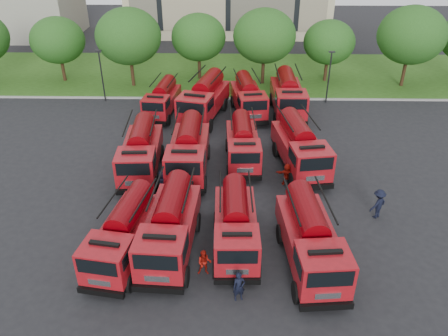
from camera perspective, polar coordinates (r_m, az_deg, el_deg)
The scene contains 30 objects.
ground at distance 28.87m, azimuth -4.41°, elevation -4.09°, with size 140.00×140.00×0.00m, color black.
lawn at distance 52.33m, azimuth -1.92°, elevation 12.29°, with size 70.00×16.00×0.12m, color #234412.
curb at distance 44.71m, azimuth -2.43°, elevation 9.07°, with size 70.00×0.30×0.14m, color gray.
side_building at distance 76.00m, azimuth -25.88°, elevation 19.04°, with size 18.00×12.00×10.00m, color gray.
tree_1 at distance 51.63m, azimuth -20.91°, elevation 15.33°, with size 5.71×5.71×6.98m.
tree_2 at distance 47.69m, azimuth -12.37°, elevation 16.45°, with size 6.72×6.72×8.22m.
tree_3 at distance 49.21m, azimuth -3.35°, elevation 16.68°, with size 5.88×5.88×7.19m.
tree_4 at distance 47.60m, azimuth 5.31°, elevation 16.80°, with size 6.55×6.55×8.01m.
tree_5 at distance 49.75m, azimuth 13.57°, elevation 15.68°, with size 5.46×5.46×6.68m.
tree_6 at distance 50.39m, azimuth 23.32°, elevation 15.65°, with size 6.89×6.89×8.42m.
lamp_post_0 at distance 44.85m, azimuth -15.71°, elevation 11.88°, with size 0.60×0.25×5.11m.
lamp_post_1 at distance 44.02m, azimuth 13.58°, elevation 11.82°, with size 0.60×0.25×5.11m.
fire_truck_0 at distance 24.11m, azimuth -12.85°, elevation -8.25°, with size 3.39×7.04×3.08m.
fire_truck_1 at distance 23.98m, azimuth -7.05°, elevation -7.50°, with size 3.00×7.38×3.30m.
fire_truck_2 at distance 24.13m, azimuth 1.53°, elevation -7.37°, with size 2.58×6.72×3.03m.
fire_truck_3 at distance 23.41m, azimuth 11.22°, elevation -9.04°, with size 3.13×7.41×3.29m.
fire_truck_4 at distance 31.54m, azimuth -10.81°, elevation 2.18°, with size 3.02×7.45×3.33m.
fire_truck_5 at distance 31.10m, azimuth -4.65°, elevation 2.34°, with size 2.79×7.55×3.43m.
fire_truck_6 at distance 32.40m, azimuth 2.46°, elevation 3.24°, with size 2.65×6.77×3.05m.
fire_truck_7 at distance 31.97m, azimuth 9.88°, elevation 2.79°, with size 3.71×7.84×3.43m.
fire_truck_8 at distance 40.99m, azimuth -8.05°, elevation 8.87°, with size 2.95×6.63×2.92m.
fire_truck_9 at distance 39.74m, azimuth -2.58°, elevation 9.02°, with size 4.58×8.44×3.65m.
fire_truck_10 at distance 40.72m, azimuth 3.17°, elevation 9.21°, with size 3.41×7.35×3.22m.
fire_truck_11 at distance 41.15m, azimuth 8.33°, elevation 9.40°, with size 2.90×7.80×3.54m.
firefighter_0 at distance 22.25m, azimuth 1.93°, elevation -16.72°, with size 0.61×0.44×1.66m, color black.
firefighter_1 at distance 23.49m, azimuth -2.53°, elevation -13.60°, with size 0.74×0.40×1.51m, color maroon.
firefighter_2 at distance 24.75m, azimuth 13.48°, elevation -11.85°, with size 0.89×0.50×1.51m, color black.
firefighter_3 at distance 28.81m, azimuth 19.16°, elevation -6.03°, with size 1.27×0.65×1.96m, color black.
firefighter_4 at distance 29.46m, azimuth -7.85°, elevation -3.53°, with size 0.93×0.61×1.91m, color black.
firefighter_5 at distance 30.63m, azimuth 8.09°, elevation -2.10°, with size 1.49×0.64×1.61m, color maroon.
Camera 1 is at (2.67, -23.68, 16.30)m, focal length 35.00 mm.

